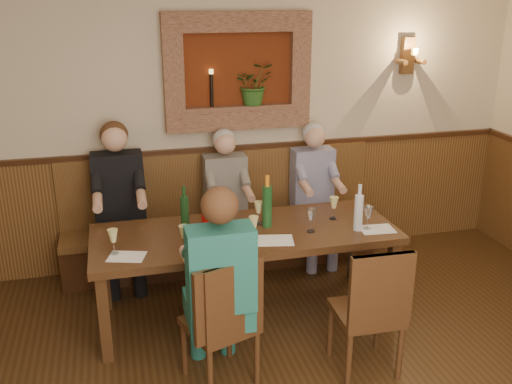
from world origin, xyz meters
TOP-DOWN VIEW (x-y plane):
  - room_shell at (0.00, 0.00)m, footprint 6.04×6.04m
  - wall_niche at (0.24, 2.94)m, footprint 1.36×0.30m
  - wall_sconce at (1.90, 2.93)m, footprint 0.25×0.20m
  - dining_table at (0.00, 1.85)m, footprint 2.40×0.90m
  - bench at (0.00, 2.79)m, footprint 3.00×0.45m
  - chair_near_left at (-0.36, 1.05)m, footprint 0.54×0.54m
  - chair_near_right at (0.64, 0.93)m, footprint 0.44×0.44m
  - person_bench_left at (-0.95, 2.69)m, footprint 0.45×0.55m
  - person_bench_mid at (0.03, 2.69)m, footprint 0.39×0.48m
  - person_bench_right at (0.89, 2.69)m, footprint 0.40×0.49m
  - person_chair_front at (-0.37, 1.07)m, footprint 0.43×0.52m
  - spittoon_bucket at (-0.24, 1.84)m, footprint 0.25×0.25m
  - wine_bottle_green_a at (0.19, 1.90)m, footprint 0.09×0.09m
  - wine_bottle_green_b at (-0.46, 1.99)m, footprint 0.09×0.09m
  - water_bottle at (0.87, 1.65)m, footprint 0.09×0.09m
  - tasting_sheet_a at (-0.93, 1.60)m, footprint 0.30×0.25m
  - tasting_sheet_b at (0.17, 1.61)m, footprint 0.33×0.27m
  - tasting_sheet_c at (1.02, 1.62)m, footprint 0.29×0.22m
  - tasting_sheet_d at (-0.27, 1.57)m, footprint 0.32×0.28m
  - wine_glass_0 at (0.50, 1.71)m, footprint 0.08×0.08m
  - wine_glass_1 at (-1.01, 1.67)m, footprint 0.08×0.08m
  - wine_glass_2 at (0.14, 1.97)m, footprint 0.08×0.08m
  - wine_glass_3 at (-0.51, 1.62)m, footprint 0.08×0.08m
  - wine_glass_4 at (0.95, 1.64)m, footprint 0.08×0.08m
  - wine_glass_5 at (0.02, 1.66)m, footprint 0.08×0.08m
  - wine_glass_6 at (-0.26, 1.92)m, footprint 0.08×0.08m
  - wine_glass_7 at (0.77, 1.92)m, footprint 0.08×0.08m

SIDE VIEW (x-z plane):
  - chair_near_left at x=-0.36m, z-range -0.20..0.76m
  - chair_near_right at x=0.64m, z-range -0.20..0.77m
  - bench at x=0.00m, z-range -0.23..0.88m
  - person_bench_mid at x=0.03m, z-range -0.12..1.24m
  - person_bench_right at x=0.89m, z-range -0.12..1.25m
  - person_chair_front at x=-0.37m, z-range -0.12..1.31m
  - person_bench_left at x=-0.95m, z-range -0.13..1.36m
  - dining_table at x=0.00m, z-range 0.30..1.05m
  - tasting_sheet_a at x=-0.93m, z-range 0.75..0.75m
  - tasting_sheet_b at x=0.17m, z-range 0.75..0.75m
  - tasting_sheet_c at x=1.02m, z-range 0.75..0.75m
  - tasting_sheet_d at x=-0.27m, z-range 0.75..0.75m
  - wine_glass_0 at x=0.50m, z-range 0.75..0.94m
  - wine_glass_1 at x=-1.01m, z-range 0.75..0.94m
  - wine_glass_2 at x=0.14m, z-range 0.75..0.94m
  - wine_glass_3 at x=-0.51m, z-range 0.75..0.94m
  - wine_glass_4 at x=0.95m, z-range 0.75..0.94m
  - wine_glass_5 at x=0.02m, z-range 0.75..0.94m
  - wine_glass_6 at x=-0.26m, z-range 0.75..0.94m
  - wine_glass_7 at x=0.77m, z-range 0.75..0.94m
  - spittoon_bucket at x=-0.24m, z-range 0.75..0.99m
  - wine_bottle_green_b at x=-0.46m, z-range 0.71..1.08m
  - water_bottle at x=0.87m, z-range 0.71..1.09m
  - wine_bottle_green_a at x=0.19m, z-range 0.71..1.15m
  - wall_niche at x=0.24m, z-range 1.28..2.34m
  - room_shell at x=0.00m, z-range 0.48..3.30m
  - wall_sconce at x=1.90m, z-range 1.77..2.12m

